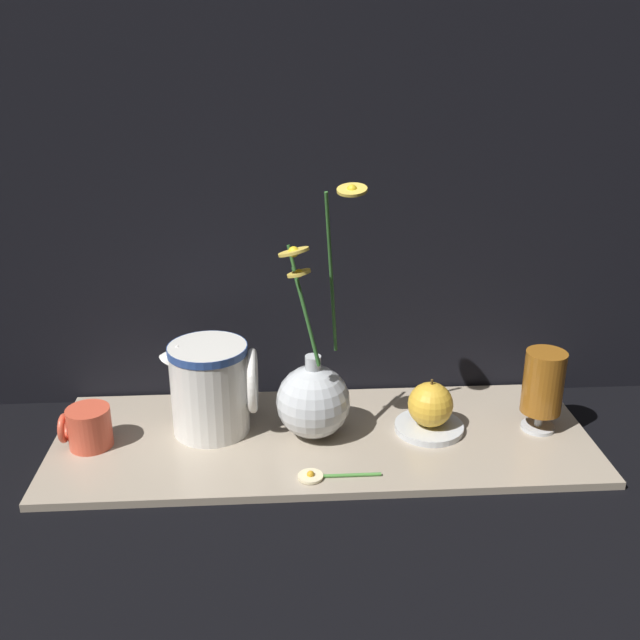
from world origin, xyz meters
The scene contains 10 objects.
ground_plane centered at (0.00, 0.00, 0.00)m, with size 6.00×6.00×0.00m, color black.
shelf centered at (0.00, 0.00, 0.01)m, with size 0.83×0.30×0.01m.
backdrop_wall centered at (0.00, 0.17, 0.55)m, with size 1.33×0.02×1.10m.
vase_with_flowers centered at (-0.01, 0.00, 0.08)m, with size 0.14×0.13×0.39m.
yellow_mug centered at (-0.36, -0.01, 0.04)m, with size 0.08×0.07×0.06m.
ceramic_pitcher centered at (-0.17, 0.03, 0.09)m, with size 0.15×0.12×0.16m.
tea_glass centered at (0.34, 0.00, 0.09)m, with size 0.06×0.06×0.13m.
saucer_plate centered at (0.17, 0.01, 0.02)m, with size 0.11×0.11×0.01m.
orange_fruit centered at (0.17, 0.01, 0.06)m, with size 0.07×0.07×0.08m.
loose_daisy centered at (-0.01, -0.11, 0.02)m, with size 0.12×0.04×0.01m.
Camera 1 is at (-0.06, -0.96, 0.59)m, focal length 40.00 mm.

